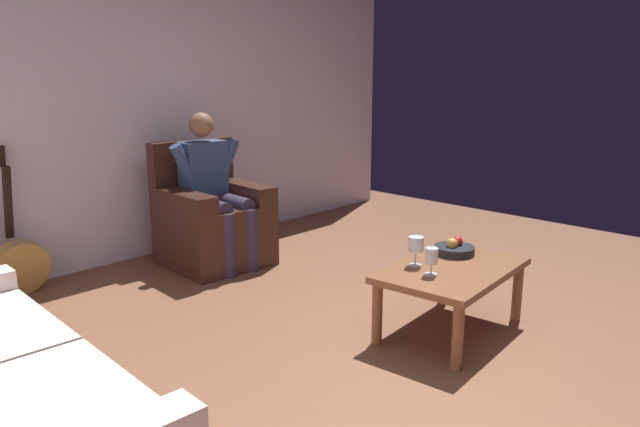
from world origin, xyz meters
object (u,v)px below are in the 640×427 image
(person_seated, at_px, (214,186))
(armchair, at_px, (212,222))
(wine_glass_near, at_px, (431,257))
(fruit_bowl, at_px, (454,249))
(guitar, at_px, (19,262))
(wine_glass_far, at_px, (416,246))
(coffee_table, at_px, (452,276))

(person_seated, bearing_deg, armchair, -90.00)
(armchair, xyz_separation_m, person_seated, (0.00, 0.05, 0.29))
(person_seated, distance_m, wine_glass_near, 2.03)
(armchair, height_order, fruit_bowl, armchair)
(person_seated, height_order, guitar, person_seated)
(armchair, height_order, wine_glass_far, armchair)
(wine_glass_near, height_order, fruit_bowl, wine_glass_near)
(armchair, distance_m, person_seated, 0.30)
(wine_glass_far, height_order, fruit_bowl, wine_glass_far)
(coffee_table, distance_m, fruit_bowl, 0.28)
(person_seated, relative_size, guitar, 1.16)
(guitar, xyz_separation_m, wine_glass_far, (-1.39, 2.31, 0.30))
(armchair, bearing_deg, person_seated, 90.00)
(coffee_table, relative_size, wine_glass_far, 5.56)
(coffee_table, bearing_deg, guitar, -58.54)
(guitar, xyz_separation_m, wine_glass_near, (-1.31, 2.46, 0.28))
(person_seated, height_order, wine_glass_far, person_seated)
(fruit_bowl, bearing_deg, wine_glass_near, 14.85)
(wine_glass_near, bearing_deg, coffee_table, 176.44)
(armchair, bearing_deg, guitar, -12.86)
(wine_glass_near, bearing_deg, guitar, -61.99)
(guitar, bearing_deg, person_seated, 161.60)
(armchair, relative_size, person_seated, 0.81)
(coffee_table, bearing_deg, wine_glass_near, -3.56)
(armchair, bearing_deg, wine_glass_far, 95.12)
(armchair, distance_m, guitar, 1.40)
(wine_glass_near, distance_m, wine_glass_far, 0.18)
(coffee_table, xyz_separation_m, guitar, (1.52, -2.48, -0.12))
(armchair, bearing_deg, wine_glass_near, 92.89)
(person_seated, height_order, fruit_bowl, person_seated)
(fruit_bowl, bearing_deg, armchair, -78.28)
(coffee_table, xyz_separation_m, wine_glass_far, (0.13, -0.17, 0.18))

